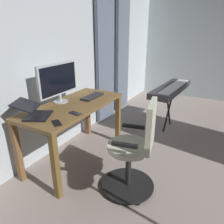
# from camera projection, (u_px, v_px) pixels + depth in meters

# --- Properties ---
(back_room_partition) EXTENTS (5.72, 0.10, 2.88)m
(back_room_partition) POSITION_uv_depth(u_px,v_px,m) (79.00, 41.00, 3.14)
(back_room_partition) COLOR silver
(back_room_partition) RESTS_ON ground
(curtain_left_panel) EXTENTS (0.48, 0.06, 2.45)m
(curtain_left_panel) POSITION_uv_depth(u_px,v_px,m) (122.00, 49.00, 4.19)
(curtain_left_panel) COLOR slate
(curtain_left_panel) RESTS_ON ground
(curtain_right_panel) EXTENTS (0.53, 0.06, 2.45)m
(curtain_right_panel) POSITION_uv_depth(u_px,v_px,m) (105.00, 53.00, 3.64)
(curtain_right_panel) COLOR slate
(curtain_right_panel) RESTS_ON ground
(desk) EXTENTS (1.39, 0.62, 0.76)m
(desk) POSITION_uv_depth(u_px,v_px,m) (74.00, 112.00, 2.59)
(desk) COLOR brown
(desk) RESTS_ON ground
(office_chair) EXTENTS (0.56, 0.56, 1.00)m
(office_chair) POSITION_uv_depth(u_px,v_px,m) (135.00, 152.00, 2.11)
(office_chair) COLOR black
(office_chair) RESTS_ON ground
(computer_monitor) EXTENTS (0.64, 0.18, 0.48)m
(computer_monitor) POSITION_uv_depth(u_px,v_px,m) (58.00, 80.00, 2.53)
(computer_monitor) COLOR #B7BCC1
(computer_monitor) RESTS_ON desk
(computer_keyboard) EXTENTS (0.37, 0.14, 0.02)m
(computer_keyboard) POSITION_uv_depth(u_px,v_px,m) (93.00, 96.00, 2.80)
(computer_keyboard) COLOR #232328
(computer_keyboard) RESTS_ON desk
(laptop) EXTENTS (0.40, 0.43, 0.17)m
(laptop) POSITION_uv_depth(u_px,v_px,m) (34.00, 112.00, 2.17)
(laptop) COLOR black
(laptop) RESTS_ON desk
(cell_phone_by_monitor) EXTENTS (0.09, 0.15, 0.01)m
(cell_phone_by_monitor) POSITION_uv_depth(u_px,v_px,m) (75.00, 113.00, 2.26)
(cell_phone_by_monitor) COLOR #232328
(cell_phone_by_monitor) RESTS_ON desk
(cell_phone_face_up) EXTENTS (0.14, 0.16, 0.01)m
(cell_phone_face_up) POSITION_uv_depth(u_px,v_px,m) (57.00, 123.00, 2.03)
(cell_phone_face_up) COLOR black
(cell_phone_face_up) RESTS_ON desk
(piano_keyboard) EXTENTS (1.20, 0.40, 0.76)m
(piano_keyboard) POSITION_uv_depth(u_px,v_px,m) (171.00, 90.00, 3.41)
(piano_keyboard) COLOR black
(piano_keyboard) RESTS_ON ground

